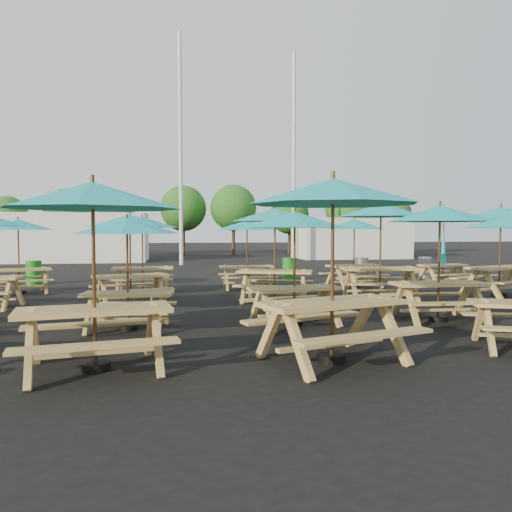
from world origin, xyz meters
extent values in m
plane|color=black|center=(0.00, 0.00, 0.00)|extent=(120.00, 120.00, 0.00)
cube|color=tan|center=(-6.69, 2.74, 0.69)|extent=(1.81, 1.19, 0.06)
cube|color=tan|center=(-6.48, 2.16, 0.42)|extent=(1.67, 0.79, 0.04)
cube|color=tan|center=(-6.90, 3.32, 0.42)|extent=(1.67, 0.79, 0.04)
cylinder|color=black|center=(-6.69, 2.74, 0.05)|extent=(0.34, 0.34, 0.09)
cylinder|color=brown|center=(-6.69, 2.74, 1.08)|extent=(0.04, 0.04, 2.16)
cone|color=teal|center=(-6.69, 2.74, 1.99)|extent=(2.54, 2.54, 0.30)
cube|color=tan|center=(-3.26, -5.71, 0.80)|extent=(2.04, 1.09, 0.06)
cube|color=tan|center=(-3.13, -6.41, 0.48)|extent=(1.96, 0.61, 0.04)
cube|color=tan|center=(-3.39, -5.01, 0.48)|extent=(1.96, 0.61, 0.04)
cylinder|color=black|center=(-3.26, -5.71, 0.05)|extent=(0.39, 0.39, 0.11)
cylinder|color=brown|center=(-3.26, -5.71, 1.24)|extent=(0.05, 0.05, 2.48)
cone|color=teal|center=(-3.26, -5.71, 2.28)|extent=(2.65, 2.65, 0.34)
cube|color=tan|center=(-3.10, -3.05, 0.67)|extent=(1.68, 0.81, 0.05)
cube|color=tan|center=(-3.16, -3.64, 0.41)|extent=(1.64, 0.40, 0.04)
cube|color=tan|center=(-3.03, -2.46, 0.41)|extent=(1.64, 0.40, 0.04)
cylinder|color=black|center=(-3.10, -3.05, 0.05)|extent=(0.32, 0.32, 0.09)
cylinder|color=brown|center=(-3.10, -3.05, 1.04)|extent=(0.04, 0.04, 2.08)
cone|color=teal|center=(-3.10, -3.05, 1.91)|extent=(2.11, 2.11, 0.29)
cube|color=tan|center=(-3.32, -0.01, 0.72)|extent=(1.87, 1.18, 0.06)
cube|color=tan|center=(-3.13, -0.62, 0.44)|extent=(1.74, 0.76, 0.04)
cube|color=tan|center=(-3.52, 0.60, 0.44)|extent=(1.74, 0.76, 0.04)
cylinder|color=black|center=(-3.32, -0.01, 0.05)|extent=(0.35, 0.35, 0.10)
cylinder|color=brown|center=(-3.32, -0.01, 1.12)|extent=(0.04, 0.04, 2.23)
cone|color=teal|center=(-3.32, -0.01, 2.06)|extent=(2.58, 2.58, 0.31)
cube|color=tan|center=(-3.21, 2.54, 0.72)|extent=(1.75, 0.68, 0.06)
cube|color=tan|center=(-3.20, 1.89, 0.44)|extent=(1.75, 0.24, 0.04)
cube|color=tan|center=(-3.21, 3.18, 0.44)|extent=(1.75, 0.24, 0.04)
cylinder|color=black|center=(-3.21, 2.54, 0.05)|extent=(0.35, 0.35, 0.10)
cylinder|color=brown|center=(-3.21, 2.54, 1.12)|extent=(0.04, 0.04, 2.24)
cone|color=teal|center=(-3.21, 2.54, 2.06)|extent=(2.06, 2.06, 0.31)
cube|color=tan|center=(-0.08, -5.78, 0.83)|extent=(2.15, 1.36, 0.07)
cube|color=tan|center=(0.15, -6.48, 0.50)|extent=(2.00, 0.88, 0.04)
cube|color=tan|center=(-0.30, -5.08, 0.50)|extent=(2.00, 0.88, 0.04)
cylinder|color=black|center=(-0.08, -5.78, 0.06)|extent=(0.40, 0.40, 0.11)
cylinder|color=brown|center=(-0.08, -5.78, 1.28)|extent=(0.05, 0.05, 2.57)
cone|color=teal|center=(-0.08, -5.78, 2.37)|extent=(2.97, 2.97, 0.36)
cube|color=tan|center=(0.03, -3.07, 0.71)|extent=(1.83, 1.03, 0.06)
cube|color=tan|center=(0.17, -3.69, 0.43)|extent=(1.74, 0.61, 0.04)
cube|color=tan|center=(-0.11, -2.45, 0.43)|extent=(1.74, 0.61, 0.04)
cylinder|color=black|center=(0.03, -3.07, 0.05)|extent=(0.35, 0.35, 0.10)
cylinder|color=brown|center=(0.03, -3.07, 1.10)|extent=(0.04, 0.04, 2.21)
cone|color=teal|center=(0.03, -3.07, 2.04)|extent=(2.42, 2.42, 0.31)
cube|color=tan|center=(0.26, 0.05, 0.77)|extent=(2.02, 1.29, 0.06)
cube|color=tan|center=(0.04, -0.61, 0.47)|extent=(1.87, 0.84, 0.04)
cube|color=tan|center=(0.47, 0.70, 0.47)|extent=(1.87, 0.84, 0.04)
cylinder|color=black|center=(0.26, 0.05, 0.05)|extent=(0.38, 0.38, 0.10)
cylinder|color=brown|center=(0.26, 0.05, 1.20)|extent=(0.05, 0.05, 2.41)
cone|color=teal|center=(0.26, 0.05, 2.22)|extent=(2.80, 2.80, 0.33)
cube|color=tan|center=(-0.06, 2.89, 0.69)|extent=(1.70, 0.69, 0.06)
cube|color=tan|center=(-0.07, 2.27, 0.42)|extent=(1.69, 0.27, 0.04)
cube|color=tan|center=(-0.05, 3.51, 0.42)|extent=(1.69, 0.27, 0.04)
cylinder|color=black|center=(-0.06, 2.89, 0.05)|extent=(0.34, 0.34, 0.09)
cylinder|color=brown|center=(-0.06, 2.89, 1.08)|extent=(0.04, 0.04, 2.15)
cone|color=teal|center=(-0.06, 2.89, 1.98)|extent=(2.02, 2.02, 0.30)
cube|color=tan|center=(2.99, -3.11, 0.76)|extent=(1.86, 0.76, 0.06)
cube|color=tan|center=(2.98, -3.78, 0.46)|extent=(1.85, 0.30, 0.04)
cube|color=tan|center=(3.01, -2.44, 0.46)|extent=(1.85, 0.30, 0.04)
cylinder|color=black|center=(2.99, -3.11, 0.05)|extent=(0.37, 0.37, 0.10)
cylinder|color=brown|center=(2.99, -3.11, 1.18)|extent=(0.04, 0.04, 2.35)
cone|color=teal|center=(2.99, -3.11, 2.17)|extent=(2.22, 2.22, 0.33)
cube|color=tan|center=(3.05, -0.04, 0.82)|extent=(2.07, 0.99, 0.07)
cube|color=tan|center=(2.97, -0.77, 0.50)|extent=(2.02, 0.50, 0.04)
cube|color=tan|center=(3.13, 0.69, 0.50)|extent=(2.02, 0.50, 0.04)
cylinder|color=black|center=(3.05, -0.04, 0.06)|extent=(0.40, 0.40, 0.11)
cylinder|color=brown|center=(3.05, -0.04, 1.28)|extent=(0.05, 0.05, 2.56)
cone|color=teal|center=(3.05, -0.04, 2.36)|extent=(2.60, 2.60, 0.36)
cube|color=tan|center=(3.34, 2.71, 0.70)|extent=(1.82, 1.04, 0.06)
cube|color=tan|center=(3.48, 2.10, 0.43)|extent=(1.72, 0.63, 0.04)
cube|color=tan|center=(3.19, 3.32, 0.43)|extent=(1.72, 0.63, 0.04)
cylinder|color=black|center=(3.34, 2.71, 0.05)|extent=(0.34, 0.34, 0.10)
cylinder|color=brown|center=(3.34, 2.71, 1.09)|extent=(0.04, 0.04, 2.19)
cone|color=teal|center=(3.34, 2.71, 2.02)|extent=(2.42, 2.42, 0.30)
cube|color=tan|center=(6.54, 0.04, 0.80)|extent=(2.09, 1.34, 0.06)
cube|color=tan|center=(6.31, 0.71, 0.49)|extent=(1.93, 0.88, 0.04)
cylinder|color=black|center=(6.54, 0.04, 0.05)|extent=(0.39, 0.39, 0.11)
cylinder|color=brown|center=(6.54, 0.04, 1.24)|extent=(0.05, 0.05, 2.49)
cone|color=teal|center=(6.54, 0.04, 2.29)|extent=(2.90, 2.90, 0.35)
cube|color=tan|center=(6.49, 2.90, 0.67)|extent=(1.72, 0.95, 0.05)
cube|color=tan|center=(6.61, 2.32, 0.41)|extent=(1.63, 0.55, 0.04)
cube|color=tan|center=(6.37, 3.48, 0.41)|extent=(1.63, 0.55, 0.04)
cylinder|color=black|center=(6.49, 2.90, 0.05)|extent=(0.32, 0.32, 0.09)
cylinder|color=brown|center=(6.49, 2.90, 1.04)|extent=(0.04, 0.04, 2.07)
cone|color=teal|center=(6.49, 2.90, 1.40)|extent=(0.20, 0.20, 1.35)
cylinder|color=#177F17|center=(-6.96, 5.21, 0.40)|extent=(0.50, 0.50, 0.81)
cylinder|color=#177F17|center=(1.87, 5.46, 0.40)|extent=(0.50, 0.50, 0.81)
cylinder|color=gray|center=(4.63, 5.43, 0.40)|extent=(0.50, 0.50, 0.81)
cylinder|color=gray|center=(7.11, 5.28, 0.40)|extent=(0.50, 0.50, 0.81)
cylinder|color=silver|center=(-2.00, 14.00, 6.00)|extent=(0.20, 0.20, 12.00)
cylinder|color=silver|center=(4.50, 16.00, 6.00)|extent=(0.20, 0.20, 12.00)
cube|color=silver|center=(-8.00, 18.00, 1.40)|extent=(8.00, 4.00, 2.80)
cube|color=silver|center=(9.00, 19.00, 1.30)|extent=(7.00, 4.00, 2.60)
cylinder|color=#382314|center=(-14.07, 25.25, 0.96)|extent=(0.24, 0.24, 1.92)
sphere|color=#1E5919|center=(-14.07, 25.25, 2.84)|extent=(2.80, 2.80, 2.80)
cylinder|color=#382314|center=(-9.74, 23.90, 1.07)|extent=(0.24, 0.24, 2.14)
sphere|color=#1E5919|center=(-9.74, 23.90, 3.16)|extent=(3.11, 3.11, 3.11)
cylinder|color=#382314|center=(-6.39, 23.65, 0.89)|extent=(0.24, 0.24, 1.78)
sphere|color=#1E5919|center=(-6.39, 23.65, 2.63)|extent=(2.59, 2.59, 2.59)
cylinder|color=#382314|center=(-1.75, 24.72, 1.16)|extent=(0.24, 0.24, 2.31)
sphere|color=#1E5919|center=(-1.75, 24.72, 3.41)|extent=(3.36, 3.36, 3.36)
cylinder|color=#382314|center=(1.90, 24.26, 1.17)|extent=(0.24, 0.24, 2.35)
sphere|color=#1E5919|center=(1.90, 24.26, 3.47)|extent=(3.41, 3.41, 3.41)
cylinder|color=#382314|center=(6.22, 24.67, 1.01)|extent=(0.24, 0.24, 2.02)
sphere|color=#1E5919|center=(6.22, 24.67, 2.98)|extent=(2.94, 2.94, 2.94)
cylinder|color=#382314|center=(10.23, 22.90, 1.16)|extent=(0.24, 0.24, 2.32)
sphere|color=#1E5919|center=(10.23, 22.90, 3.43)|extent=(3.38, 3.38, 3.38)
cylinder|color=#382314|center=(13.63, 22.92, 1.02)|extent=(0.24, 0.24, 2.03)
sphere|color=#1E5919|center=(13.63, 22.92, 3.00)|extent=(2.95, 2.95, 2.95)
camera|label=1|loc=(-2.19, -12.39, 1.84)|focal=35.00mm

